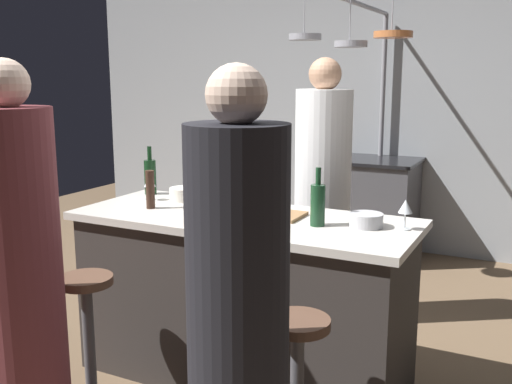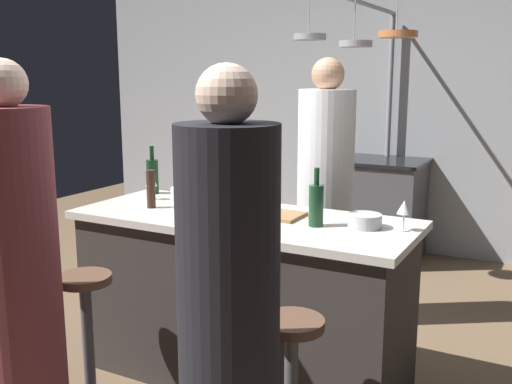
{
  "view_description": "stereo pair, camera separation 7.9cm",
  "coord_description": "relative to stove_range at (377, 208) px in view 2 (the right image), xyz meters",
  "views": [
    {
      "loc": [
        1.41,
        -2.64,
        1.62
      ],
      "look_at": [
        0.0,
        0.15,
        1.0
      ],
      "focal_mm": 41.43,
      "sensor_mm": 36.0,
      "label": 1
    },
    {
      "loc": [
        1.48,
        -2.6,
        1.62
      ],
      "look_at": [
        0.0,
        0.15,
        1.0
      ],
      "focal_mm": 41.43,
      "sensor_mm": 36.0,
      "label": 2
    }
  ],
  "objects": [
    {
      "name": "back_wall",
      "position": [
        0.0,
        0.4,
        0.85
      ],
      "size": [
        6.4,
        0.16,
        2.6
      ],
      "primitive_type": "cube",
      "color": "#9EA3A8",
      "rests_on": "ground_plane"
    },
    {
      "name": "mixing_bowl_steel",
      "position": [
        0.64,
        -2.38,
        0.49
      ],
      "size": [
        0.16,
        0.16,
        0.07
      ],
      "primitive_type": "cylinder",
      "color": "#B7B7BC",
      "rests_on": "kitchen_island"
    },
    {
      "name": "wine_bottle_rose",
      "position": [
        -0.11,
        -2.4,
        0.58
      ],
      "size": [
        0.07,
        0.07,
        0.32
      ],
      "color": "#B78C8E",
      "rests_on": "kitchen_island"
    },
    {
      "name": "cutting_board",
      "position": [
        0.14,
        -2.38,
        0.46
      ],
      "size": [
        0.32,
        0.22,
        0.02
      ],
      "primitive_type": "cube",
      "color": "#997047",
      "rests_on": "kitchen_island"
    },
    {
      "name": "wine_bottle_dark",
      "position": [
        -0.23,
        -2.3,
        0.57
      ],
      "size": [
        0.07,
        0.07,
        0.3
      ],
      "color": "black",
      "rests_on": "kitchen_island"
    },
    {
      "name": "wine_glass_by_chef",
      "position": [
        0.81,
        -2.35,
        0.56
      ],
      "size": [
        0.07,
        0.07,
        0.15
      ],
      "color": "silver",
      "rests_on": "kitchen_island"
    },
    {
      "name": "mixing_bowl_ceramic",
      "position": [
        -0.49,
        -2.26,
        0.49
      ],
      "size": [
        0.17,
        0.17,
        0.08
      ],
      "primitive_type": "cylinder",
      "color": "silver",
      "rests_on": "kitchen_island"
    },
    {
      "name": "stove_range",
      "position": [
        0.0,
        0.0,
        0.0
      ],
      "size": [
        0.8,
        0.64,
        0.89
      ],
      "color": "#47474C",
      "rests_on": "ground_plane"
    },
    {
      "name": "chef",
      "position": [
        0.09,
        -1.51,
        0.36
      ],
      "size": [
        0.37,
        0.37,
        1.73
      ],
      "color": "white",
      "rests_on": "ground_plane"
    },
    {
      "name": "kitchen_island",
      "position": [
        0.0,
        -2.45,
        0.01
      ],
      "size": [
        1.8,
        0.72,
        0.9
      ],
      "color": "#332D2B",
      "rests_on": "ground_plane"
    },
    {
      "name": "wine_bottle_green",
      "position": [
        0.42,
        -2.47,
        0.56
      ],
      "size": [
        0.07,
        0.07,
        0.29
      ],
      "color": "#193D23",
      "rests_on": "kitchen_island"
    },
    {
      "name": "mixing_bowl_wooden",
      "position": [
        -0.09,
        -2.66,
        0.49
      ],
      "size": [
        0.22,
        0.22,
        0.07
      ],
      "primitive_type": "cylinder",
      "color": "brown",
      "rests_on": "kitchen_island"
    },
    {
      "name": "ground_plane",
      "position": [
        0.0,
        -2.45,
        -0.45
      ],
      "size": [
        9.0,
        9.0,
        0.0
      ],
      "primitive_type": "plane",
      "color": "brown"
    },
    {
      "name": "guest_right",
      "position": [
        0.5,
        -3.43,
        0.32
      ],
      "size": [
        0.35,
        0.35,
        1.66
      ],
      "color": "black",
      "rests_on": "ground_plane"
    },
    {
      "name": "wine_glass_near_left_guest",
      "position": [
        -0.33,
        -2.43,
        0.56
      ],
      "size": [
        0.07,
        0.07,
        0.15
      ],
      "color": "silver",
      "rests_on": "kitchen_island"
    },
    {
      "name": "wine_bottle_red",
      "position": [
        -0.78,
        -2.2,
        0.57
      ],
      "size": [
        0.07,
        0.07,
        0.29
      ],
      "color": "#143319",
      "rests_on": "kitchen_island"
    },
    {
      "name": "pepper_mill",
      "position": [
        -0.54,
        -2.52,
        0.56
      ],
      "size": [
        0.05,
        0.05,
        0.21
      ],
      "primitive_type": "cylinder",
      "color": "#382319",
      "rests_on": "kitchen_island"
    },
    {
      "name": "overhead_pot_rack",
      "position": [
        0.03,
        -0.5,
        1.23
      ],
      "size": [
        0.91,
        1.34,
        2.17
      ],
      "color": "gray",
      "rests_on": "ground_plane"
    },
    {
      "name": "bar_stool_left",
      "position": [
        -0.52,
        -3.07,
        -0.07
      ],
      "size": [
        0.28,
        0.28,
        0.68
      ],
      "color": "#4C4C51",
      "rests_on": "ground_plane"
    },
    {
      "name": "guest_left",
      "position": [
        -0.56,
        -3.42,
        0.34
      ],
      "size": [
        0.36,
        0.36,
        1.69
      ],
      "color": "brown",
      "rests_on": "ground_plane"
    },
    {
      "name": "wine_glass_near_right_guest",
      "position": [
        -0.67,
        -2.35,
        0.56
      ],
      "size": [
        0.07,
        0.07,
        0.15
      ],
      "color": "silver",
      "rests_on": "kitchen_island"
    }
  ]
}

